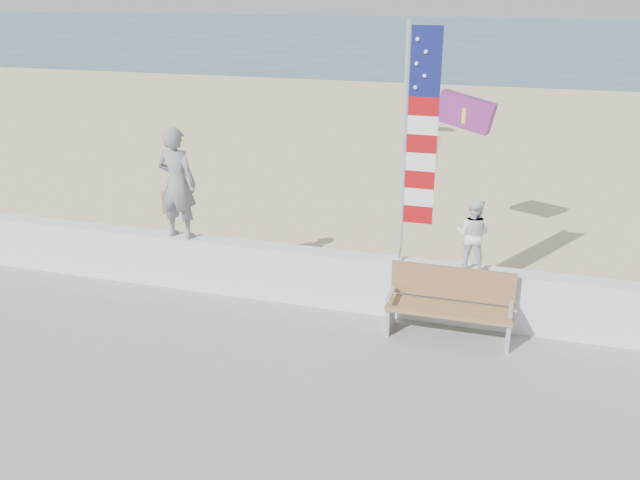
# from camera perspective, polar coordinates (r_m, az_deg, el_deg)

# --- Properties ---
(ground) EXTENTS (220.00, 220.00, 0.00)m
(ground) POSITION_cam_1_polar(r_m,az_deg,el_deg) (9.48, -4.35, -11.28)
(ground) COLOR #315163
(ground) RESTS_ON ground
(sand) EXTENTS (90.00, 40.00, 0.08)m
(sand) POSITION_cam_1_polar(r_m,az_deg,el_deg) (17.46, 6.14, 4.07)
(sand) COLOR beige
(sand) RESTS_ON ground
(seawall) EXTENTS (30.00, 0.35, 0.90)m
(seawall) POSITION_cam_1_polar(r_m,az_deg,el_deg) (10.85, -0.71, -3.09)
(seawall) COLOR silver
(seawall) RESTS_ON boardwalk
(adult) EXTENTS (0.70, 0.49, 1.83)m
(adult) POSITION_cam_1_polar(r_m,az_deg,el_deg) (11.24, -11.94, 4.70)
(adult) COLOR slate
(adult) RESTS_ON seawall
(child) EXTENTS (0.58, 0.49, 1.06)m
(child) POSITION_cam_1_polar(r_m,az_deg,el_deg) (10.08, 12.74, 0.48)
(child) COLOR white
(child) RESTS_ON seawall
(bench) EXTENTS (1.80, 0.57, 1.00)m
(bench) POSITION_cam_1_polar(r_m,az_deg,el_deg) (10.03, 10.90, -5.22)
(bench) COLOR #9C7244
(bench) RESTS_ON boardwalk
(flag) EXTENTS (0.50, 0.08, 3.50)m
(flag) POSITION_cam_1_polar(r_m,az_deg,el_deg) (9.79, 7.88, 8.63)
(flag) COLOR white
(flag) RESTS_ON seawall
(parafoil_kite) EXTENTS (1.16, 0.49, 0.78)m
(parafoil_kite) POSITION_cam_1_polar(r_m,az_deg,el_deg) (13.15, 12.26, 10.45)
(parafoil_kite) COLOR red
(parafoil_kite) RESTS_ON ground
(sign) EXTENTS (0.32, 0.07, 1.46)m
(sign) POSITION_cam_1_polar(r_m,az_deg,el_deg) (12.59, -12.35, 1.38)
(sign) COLOR brown
(sign) RESTS_ON sand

